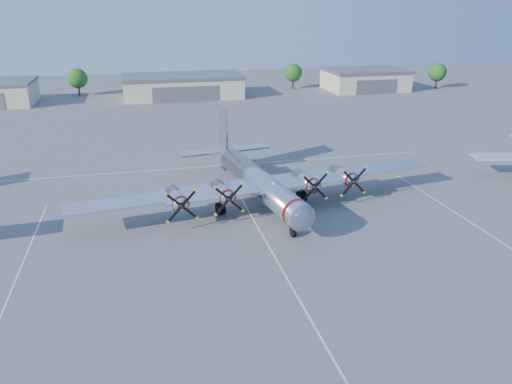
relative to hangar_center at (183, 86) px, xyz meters
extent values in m
plane|color=#5D5D60|center=(0.00, -81.96, -2.71)|extent=(260.00, 260.00, 0.00)
cube|color=silver|center=(-22.00, -86.96, -2.71)|extent=(0.15, 40.00, 0.01)
cube|color=silver|center=(0.00, -86.96, -2.71)|extent=(0.15, 40.00, 0.01)
cube|color=silver|center=(22.00, -86.96, -2.71)|extent=(0.15, 40.00, 0.01)
cube|color=silver|center=(0.00, -56.96, -2.71)|extent=(60.00, 0.15, 0.01)
cube|color=beige|center=(0.00, 0.04, -0.31)|extent=(28.00, 14.00, 4.80)
cube|color=slate|center=(0.00, 0.04, 2.39)|extent=(28.60, 14.60, 0.60)
cube|color=slate|center=(0.00, -7.01, -0.91)|extent=(15.40, 0.20, 3.60)
cube|color=beige|center=(48.00, 0.04, -0.31)|extent=(20.00, 14.00, 4.80)
cube|color=slate|center=(48.00, 0.04, 2.39)|extent=(20.60, 14.60, 0.60)
cube|color=slate|center=(48.00, -7.01, -0.91)|extent=(11.00, 0.20, 3.60)
cylinder|color=#382619|center=(-25.00, 8.04, -1.31)|extent=(0.50, 0.50, 2.80)
sphere|color=#154413|center=(-25.00, 8.04, 1.53)|extent=(4.80, 4.80, 4.80)
cylinder|color=#382619|center=(30.00, 6.04, -1.31)|extent=(0.50, 0.50, 2.80)
sphere|color=#154413|center=(30.00, 6.04, 1.53)|extent=(4.80, 4.80, 4.80)
cylinder|color=#382619|center=(68.00, -1.96, -1.31)|extent=(0.50, 0.50, 2.80)
sphere|color=#154413|center=(68.00, -1.96, 1.53)|extent=(4.80, 4.80, 4.80)
camera|label=1|loc=(-10.90, -123.62, 18.75)|focal=35.00mm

